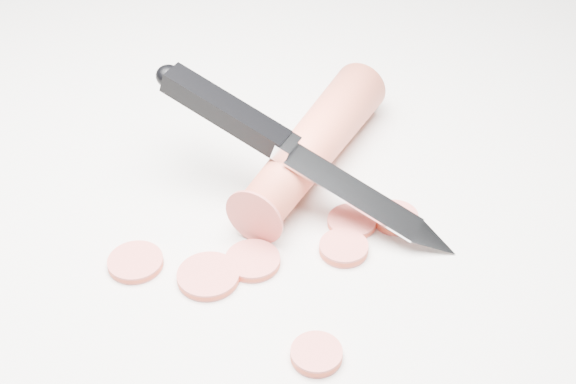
{
  "coord_description": "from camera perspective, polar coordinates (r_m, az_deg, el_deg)",
  "views": [
    {
      "loc": [
        0.01,
        -0.45,
        0.38
      ],
      "look_at": [
        0.02,
        -0.02,
        0.02
      ],
      "focal_mm": 50.0,
      "sensor_mm": 36.0,
      "label": 1
    }
  ],
  "objects": [
    {
      "name": "carrot_slice_5",
      "position": [
        0.55,
        -10.79,
        -4.93
      ],
      "size": [
        0.04,
        0.04,
        0.01
      ],
      "primitive_type": "cylinder",
      "color": "#C24F46",
      "rests_on": "ground"
    },
    {
      "name": "carrot",
      "position": [
        0.61,
        1.8,
        3.35
      ],
      "size": [
        0.12,
        0.18,
        0.04
      ],
      "primitive_type": "cylinder",
      "rotation": [
        1.57,
        0.0,
        -0.49
      ],
      "color": "#E3583E",
      "rests_on": "ground"
    },
    {
      "name": "ground",
      "position": [
        0.59,
        -2.23,
        -0.41
      ],
      "size": [
        2.4,
        2.4,
        0.0
      ],
      "primitive_type": "plane",
      "color": "beige",
      "rests_on": "ground"
    },
    {
      "name": "kitchen_knife",
      "position": [
        0.56,
        1.09,
        2.69
      ],
      "size": [
        0.22,
        0.14,
        0.09
      ],
      "primitive_type": null,
      "color": "silver",
      "rests_on": "ground"
    },
    {
      "name": "carrot_slice_7",
      "position": [
        0.57,
        4.57,
        -2.12
      ],
      "size": [
        0.03,
        0.03,
        0.01
      ],
      "primitive_type": "cylinder",
      "color": "#C24F46",
      "rests_on": "ground"
    },
    {
      "name": "carrot_slice_4",
      "position": [
        0.58,
        7.65,
        -1.82
      ],
      "size": [
        0.03,
        0.03,
        0.01
      ],
      "primitive_type": "cylinder",
      "color": "#C24F46",
      "rests_on": "ground"
    },
    {
      "name": "carrot_slice_2",
      "position": [
        0.58,
        -2.37,
        -1.24
      ],
      "size": [
        0.03,
        0.03,
        0.01
      ],
      "primitive_type": "cylinder",
      "color": "#C24F46",
      "rests_on": "ground"
    },
    {
      "name": "carrot_slice_0",
      "position": [
        0.53,
        -5.69,
        -5.98
      ],
      "size": [
        0.04,
        0.04,
        0.01
      ],
      "primitive_type": "cylinder",
      "color": "#C24F46",
      "rests_on": "ground"
    },
    {
      "name": "carrot_slice_3",
      "position": [
        0.55,
        3.98,
        -4.0
      ],
      "size": [
        0.03,
        0.03,
        0.01
      ],
      "primitive_type": "cylinder",
      "color": "#C24F46",
      "rests_on": "ground"
    },
    {
      "name": "carrot_slice_1",
      "position": [
        0.54,
        -2.53,
        -4.91
      ],
      "size": [
        0.04,
        0.04,
        0.01
      ],
      "primitive_type": "cylinder",
      "color": "#C24F46",
      "rests_on": "ground"
    },
    {
      "name": "carrot_slice_6",
      "position": [
        0.49,
        2.04,
        -11.45
      ],
      "size": [
        0.03,
        0.03,
        0.01
      ],
      "primitive_type": "cylinder",
      "color": "#C24F46",
      "rests_on": "ground"
    }
  ]
}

